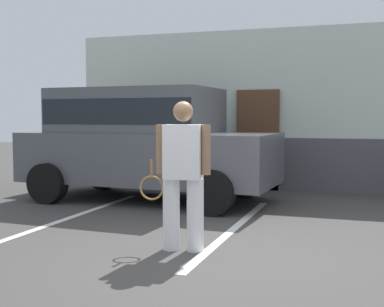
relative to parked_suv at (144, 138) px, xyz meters
The scene contains 6 objects.
ground_plane 4.15m from the parked_suv, 56.72° to the right, with size 40.00×40.00×0.00m, color #423F3D.
parking_stripe_0 2.20m from the parked_suv, 102.35° to the right, with size 0.12×4.40×0.01m, color silver.
parking_stripe_1 3.06m from the parked_suv, 40.30° to the right, with size 0.12×4.40×0.01m, color silver.
house_frontage 3.13m from the parked_suv, 45.29° to the left, with size 9.16×0.40×3.37m.
parked_suv is the anchor object (origin of this frame).
tennis_player_man 3.66m from the parked_suv, 59.17° to the right, with size 0.90×0.31×1.72m.
Camera 1 is at (1.66, -5.35, 1.56)m, focal length 48.28 mm.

